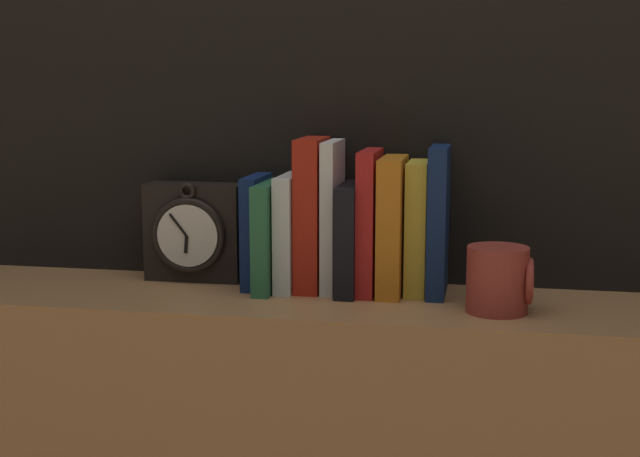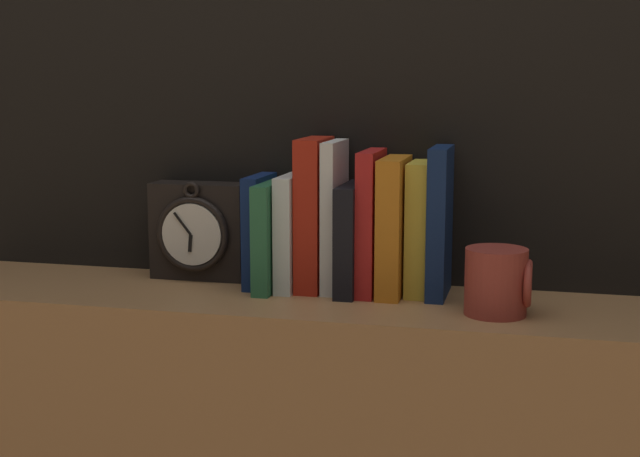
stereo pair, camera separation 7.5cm
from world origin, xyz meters
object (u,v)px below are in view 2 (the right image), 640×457
book_slot6_red (371,222)px  clock (199,231)px  book_slot9_navy (440,222)px  book_slot2_white (292,232)px  book_slot7_orange (394,226)px  book_slot1_green (272,235)px  book_slot8_yellow (419,228)px  book_slot4_white (335,216)px  book_slot0_navy (260,231)px  book_slot5_black (352,239)px  book_slot3_red (314,214)px  mug (498,282)px

book_slot6_red → clock: bearing=174.7°
book_slot9_navy → book_slot2_white: bearing=-178.9°
clock → book_slot2_white: bearing=-9.6°
book_slot7_orange → book_slot1_green: bearing=-177.6°
book_slot9_navy → book_slot8_yellow: bearing=167.4°
book_slot1_green → book_slot8_yellow: book_slot8_yellow is taller
book_slot4_white → book_slot7_orange: book_slot4_white is taller
book_slot0_navy → book_slot6_red: bearing=-1.7°
book_slot4_white → book_slot5_black: 0.05m
book_slot8_yellow → clock: bearing=177.4°
book_slot0_navy → book_slot8_yellow: size_ratio=0.87×
book_slot2_white → book_slot9_navy: size_ratio=0.79×
book_slot2_white → book_slot9_navy: 0.25m
book_slot1_green → book_slot8_yellow: 0.25m
book_slot0_navy → book_slot5_black: size_ratio=1.05×
book_slot5_black → book_slot7_orange: (0.07, 0.00, 0.02)m
clock → book_slot4_white: bearing=-5.5°
clock → book_slot5_black: bearing=-7.2°
book_slot5_black → book_slot8_yellow: 0.11m
book_slot2_white → book_slot3_red: 0.05m
book_slot1_green → mug: book_slot1_green is taller
book_slot5_black → book_slot8_yellow: book_slot8_yellow is taller
book_slot2_white → book_slot3_red: book_slot3_red is taller
book_slot0_navy → book_slot2_white: bearing=-6.5°
book_slot0_navy → book_slot4_white: 0.14m
book_slot3_red → book_slot2_white: bearing=-171.5°
book_slot7_orange → book_slot8_yellow: bearing=18.5°
book_slot3_red → book_slot1_green: bearing=-167.5°
clock → book_slot5_black: book_slot5_black is taller
book_slot3_red → book_slot7_orange: 0.14m
book_slot7_orange → book_slot4_white: bearing=175.7°
clock → book_slot4_white: (0.26, -0.02, 0.04)m
book_slot7_orange → book_slot2_white: bearing=179.6°
book_slot1_green → book_slot7_orange: 0.21m
book_slot4_white → book_slot9_navy: (0.18, -0.00, -0.00)m
book_slot3_red → book_slot4_white: 0.04m
clock → book_slot5_black: size_ratio=0.98×
book_slot3_red → book_slot8_yellow: book_slot3_red is taller
book_slot6_red → book_slot9_navy: bearing=1.8°
book_slot3_red → book_slot6_red: (0.10, -0.00, -0.01)m
book_slot0_navy → book_slot2_white: 0.06m
book_slot3_red → book_slot4_white: (0.04, 0.00, -0.00)m
book_slot2_white → book_slot7_orange: 0.18m
book_slot1_green → book_slot4_white: book_slot4_white is taller
mug → book_slot2_white: bearing=164.7°
book_slot3_red → book_slot9_navy: size_ratio=1.04×
book_slot6_red → book_slot7_orange: 0.04m
clock → mug: bearing=-13.4°
clock → book_slot4_white: 0.26m
book_slot6_red → book_slot7_orange: bearing=-3.6°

